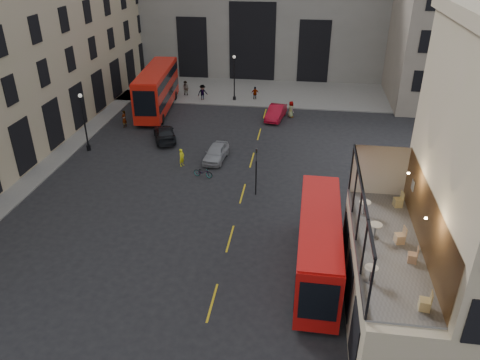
# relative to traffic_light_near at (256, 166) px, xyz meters

# --- Properties ---
(ground) EXTENTS (140.00, 140.00, 0.00)m
(ground) POSITION_rel_traffic_light_near_xyz_m (1.00, -12.00, -2.42)
(ground) COLOR black
(ground) RESTS_ON ground
(host_frontage) EXTENTS (3.00, 11.00, 4.50)m
(host_frontage) POSITION_rel_traffic_light_near_xyz_m (7.50, -12.00, -0.17)
(host_frontage) COLOR tan
(host_frontage) RESTS_ON ground
(cafe_floor) EXTENTS (3.00, 10.00, 0.10)m
(cafe_floor) POSITION_rel_traffic_light_near_xyz_m (7.50, -12.00, 2.12)
(cafe_floor) COLOR slate
(cafe_floor) RESTS_ON host_frontage
(gateway) EXTENTS (35.00, 10.60, 18.00)m
(gateway) POSITION_rel_traffic_light_near_xyz_m (-4.00, 35.99, 6.96)
(gateway) COLOR gray
(gateway) RESTS_ON ground
(building_right) EXTENTS (16.60, 18.60, 20.00)m
(building_right) POSITION_rel_traffic_light_near_xyz_m (21.00, 27.97, 7.97)
(building_right) COLOR gray
(building_right) RESTS_ON ground
(pavement_far) EXTENTS (40.00, 12.00, 0.12)m
(pavement_far) POSITION_rel_traffic_light_near_xyz_m (-5.00, 26.00, -2.36)
(pavement_far) COLOR slate
(pavement_far) RESTS_ON ground
(traffic_light_near) EXTENTS (0.16, 0.20, 3.80)m
(traffic_light_near) POSITION_rel_traffic_light_near_xyz_m (0.00, 0.00, 0.00)
(traffic_light_near) COLOR black
(traffic_light_near) RESTS_ON ground
(traffic_light_far) EXTENTS (0.16, 0.20, 3.80)m
(traffic_light_far) POSITION_rel_traffic_light_near_xyz_m (-14.00, 16.00, 0.00)
(traffic_light_far) COLOR black
(traffic_light_far) RESTS_ON ground
(street_lamp_a) EXTENTS (0.36, 0.36, 5.33)m
(street_lamp_a) POSITION_rel_traffic_light_near_xyz_m (-16.00, 6.00, -0.03)
(street_lamp_a) COLOR black
(street_lamp_a) RESTS_ON ground
(street_lamp_b) EXTENTS (0.36, 0.36, 5.33)m
(street_lamp_b) POSITION_rel_traffic_light_near_xyz_m (-5.00, 22.00, -0.03)
(street_lamp_b) COLOR black
(street_lamp_b) RESTS_ON ground
(bus_near) EXTENTS (2.39, 9.88, 3.93)m
(bus_near) POSITION_rel_traffic_light_near_xyz_m (4.50, -8.80, -0.22)
(bus_near) COLOR #AD0D0C
(bus_near) RESTS_ON ground
(bus_far) EXTENTS (3.74, 11.90, 4.67)m
(bus_far) POSITION_rel_traffic_light_near_xyz_m (-12.84, 17.36, 0.20)
(bus_far) COLOR red
(bus_far) RESTS_ON ground
(car_a) EXTENTS (1.98, 4.15, 1.37)m
(car_a) POSITION_rel_traffic_light_near_xyz_m (-4.11, 5.62, -1.74)
(car_a) COLOR #96979D
(car_a) RESTS_ON ground
(car_b) EXTENTS (2.18, 4.55, 1.44)m
(car_b) POSITION_rel_traffic_light_near_xyz_m (0.30, 16.53, -1.71)
(car_b) COLOR #AA0A20
(car_b) RESTS_ON ground
(car_c) EXTENTS (3.47, 5.01, 1.35)m
(car_c) POSITION_rel_traffic_light_near_xyz_m (-9.78, 9.27, -1.75)
(car_c) COLOR black
(car_c) RESTS_ON ground
(bicycle) EXTENTS (1.72, 0.93, 0.86)m
(bicycle) POSITION_rel_traffic_light_near_xyz_m (-4.55, 2.28, -2.00)
(bicycle) COLOR gray
(bicycle) RESTS_ON ground
(cyclist) EXTENTS (0.57, 0.66, 1.54)m
(cyclist) POSITION_rel_traffic_light_near_xyz_m (-6.76, 4.07, -1.65)
(cyclist) COLOR yellow
(cyclist) RESTS_ON ground
(pedestrian_a) EXTENTS (1.08, 0.94, 1.90)m
(pedestrian_a) POSITION_rel_traffic_light_near_xyz_m (-11.04, 22.76, -1.47)
(pedestrian_a) COLOR gray
(pedestrian_a) RESTS_ON ground
(pedestrian_b) EXTENTS (1.43, 1.31, 1.93)m
(pedestrian_b) POSITION_rel_traffic_light_near_xyz_m (-8.69, 21.45, -1.46)
(pedestrian_b) COLOR gray
(pedestrian_b) RESTS_ON ground
(pedestrian_c) EXTENTS (1.00, 0.56, 1.61)m
(pedestrian_c) POSITION_rel_traffic_light_near_xyz_m (-2.61, 22.60, -1.62)
(pedestrian_c) COLOR gray
(pedestrian_c) RESTS_ON ground
(pedestrian_d) EXTENTS (0.94, 1.01, 1.74)m
(pedestrian_d) POSITION_rel_traffic_light_near_xyz_m (1.84, 17.39, -1.56)
(pedestrian_d) COLOR gray
(pedestrian_d) RESTS_ON ground
(pedestrian_e) EXTENTS (0.59, 0.73, 1.75)m
(pedestrian_e) POSITION_rel_traffic_light_near_xyz_m (-14.80, 12.03, -1.55)
(pedestrian_e) COLOR gray
(pedestrian_e) RESTS_ON ground
(cafe_table_near) EXTENTS (0.58, 0.58, 0.72)m
(cafe_table_near) POSITION_rel_traffic_light_near_xyz_m (6.39, -14.70, 2.65)
(cafe_table_near) COLOR beige
(cafe_table_near) RESTS_ON cafe_floor
(cafe_table_mid) EXTENTS (0.61, 0.61, 0.77)m
(cafe_table_mid) POSITION_rel_traffic_light_near_xyz_m (6.92, -11.42, 2.68)
(cafe_table_mid) COLOR white
(cafe_table_mid) RESTS_ON cafe_floor
(cafe_table_far) EXTENTS (0.60, 0.60, 0.75)m
(cafe_table_far) POSITION_rel_traffic_light_near_xyz_m (6.61, -9.34, 2.67)
(cafe_table_far) COLOR white
(cafe_table_far) RESTS_ON cafe_floor
(cafe_chair_a) EXTENTS (0.47, 0.47, 0.85)m
(cafe_chair_a) POSITION_rel_traffic_light_near_xyz_m (8.31, -16.09, 2.43)
(cafe_chair_a) COLOR tan
(cafe_chair_a) RESTS_ON cafe_floor
(cafe_chair_b) EXTENTS (0.44, 0.44, 0.79)m
(cafe_chair_b) POSITION_rel_traffic_light_near_xyz_m (8.38, -13.09, 2.41)
(cafe_chair_b) COLOR tan
(cafe_chair_b) RESTS_ON cafe_floor
(cafe_chair_c) EXTENTS (0.50, 0.50, 0.85)m
(cafe_chair_c) POSITION_rel_traffic_light_near_xyz_m (8.05, -11.67, 2.43)
(cafe_chair_c) COLOR tan
(cafe_chair_c) RESTS_ON cafe_floor
(cafe_chair_d) EXTENTS (0.50, 0.50, 0.86)m
(cafe_chair_d) POSITION_rel_traffic_light_near_xyz_m (8.49, -8.24, 2.43)
(cafe_chair_d) COLOR tan
(cafe_chair_d) RESTS_ON cafe_floor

